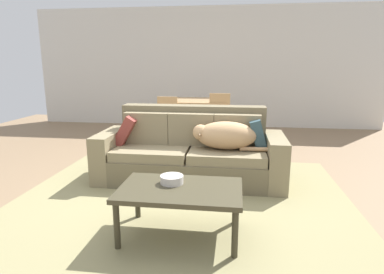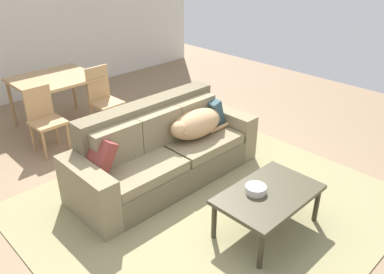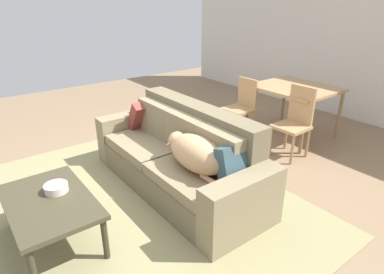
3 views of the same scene
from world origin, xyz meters
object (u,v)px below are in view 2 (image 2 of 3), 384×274
throw_pillow_by_left_arm (97,156)px  dining_chair_near_left (44,117)px  throw_pillow_by_right_arm (209,111)px  dog_on_left_cushion (195,124)px  dining_chair_near_right (103,97)px  coffee_table (269,197)px  bowl_on_coffee_table (256,189)px  couch (163,152)px  dining_table (54,82)px

throw_pillow_by_left_arm → dining_chair_near_left: (0.16, 1.58, -0.13)m
throw_pillow_by_right_arm → dining_chair_near_left: (-1.48, 1.58, -0.12)m
dog_on_left_cushion → dining_chair_near_right: (-0.15, 1.78, -0.10)m
coffee_table → dining_chair_near_left: size_ratio=1.17×
throw_pillow_by_right_arm → dog_on_left_cushion: bearing=-159.5°
throw_pillow_by_left_arm → bowl_on_coffee_table: throw_pillow_by_left_arm is taller
dog_on_left_cushion → couch: bearing=165.7°
dog_on_left_cushion → coffee_table: bearing=-103.3°
throw_pillow_by_left_arm → throw_pillow_by_right_arm: bearing=-0.2°
coffee_table → dining_chair_near_right: size_ratio=1.08×
throw_pillow_by_left_arm → throw_pillow_by_right_arm: throw_pillow_by_left_arm is taller
bowl_on_coffee_table → dining_chair_near_left: 3.02m
coffee_table → dining_chair_near_left: (-0.77, 3.04, 0.10)m
coffee_table → dog_on_left_cushion: bearing=76.5°
couch → coffee_table: size_ratio=2.25×
bowl_on_coffee_table → dining_table: (-0.21, 3.55, 0.22)m
dining_table → dining_chair_near_right: size_ratio=1.19×
dog_on_left_cushion → dining_chair_near_left: size_ratio=1.02×
bowl_on_coffee_table → dining_table: 3.56m
dining_chair_near_right → bowl_on_coffee_table: bearing=-96.5°
dog_on_left_cushion → throw_pillow_by_left_arm: (-1.25, 0.16, 0.01)m
throw_pillow_by_left_arm → dining_chair_near_left: 1.59m
coffee_table → bowl_on_coffee_table: 0.15m
coffee_table → couch: bearing=94.4°
coffee_table → dining_chair_near_right: dining_chair_near_right is taller
coffee_table → dining_chair_near_left: 3.13m
couch → dog_on_left_cushion: couch is taller
throw_pillow_by_right_arm → dining_table: (-1.01, 2.19, 0.09)m
throw_pillow_by_right_arm → dining_chair_near_left: bearing=133.2°
couch → throw_pillow_by_left_arm: bearing=177.0°
dining_chair_near_left → dining_chair_near_right: (0.93, 0.05, 0.02)m
throw_pillow_by_right_arm → dining_table: throw_pillow_by_right_arm is taller
dining_table → dining_chair_near_left: (-0.47, -0.61, -0.21)m
bowl_on_coffee_table → dining_chair_near_right: 3.00m
dining_table → coffee_table: bearing=-85.4°
dining_chair_near_left → throw_pillow_by_left_arm: bearing=-97.1°
throw_pillow_by_right_arm → dining_chair_near_left: 2.17m
dining_chair_near_right → throw_pillow_by_left_arm: bearing=-125.7°
throw_pillow_by_left_arm → dining_table: size_ratio=0.35×
dining_chair_near_left → dining_table: bearing=51.0°
throw_pillow_by_left_arm → dining_table: 2.28m
dog_on_left_cushion → dining_chair_near_left: (-1.08, 1.73, -0.12)m
dining_table → throw_pillow_by_right_arm: bearing=-65.3°
throw_pillow_by_left_arm → couch: bearing=-3.2°
bowl_on_coffee_table → dog_on_left_cushion: bearing=71.7°
bowl_on_coffee_table → dining_chair_near_right: bearing=85.3°
coffee_table → dining_table: 3.67m
dog_on_left_cushion → dining_chair_near_right: dining_chair_near_right is taller
couch → dining_chair_near_right: size_ratio=2.44×
couch → dining_table: 2.26m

